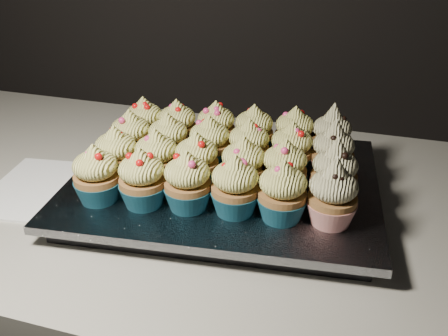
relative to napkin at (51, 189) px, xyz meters
name	(u,v)px	position (x,y,z in m)	size (l,w,h in m)	color
worktop	(198,199)	(0.21, 0.07, -0.02)	(2.44, 0.64, 0.04)	beige
napkin	(51,189)	(0.00, 0.00, 0.00)	(0.18, 0.18, 0.00)	white
baking_tray	(224,191)	(0.26, 0.06, 0.01)	(0.41, 0.31, 0.02)	black
foil_lining	(224,181)	(0.26, 0.06, 0.03)	(0.45, 0.35, 0.01)	silver
cupcake_0	(96,176)	(0.12, -0.05, 0.07)	(0.06, 0.06, 0.08)	#17566C
cupcake_1	(142,180)	(0.18, -0.04, 0.07)	(0.06, 0.06, 0.08)	#17566C
cupcake_2	(188,183)	(0.24, -0.03, 0.07)	(0.06, 0.06, 0.08)	#17566C
cupcake_3	(235,187)	(0.30, -0.03, 0.07)	(0.06, 0.06, 0.08)	#17566C
cupcake_4	(282,193)	(0.36, -0.02, 0.07)	(0.06, 0.06, 0.08)	#17566C
cupcake_5	(333,195)	(0.43, -0.01, 0.07)	(0.06, 0.06, 0.10)	red
cupcake_6	(116,155)	(0.11, 0.01, 0.07)	(0.06, 0.06, 0.08)	#17566C
cupcake_7	(157,158)	(0.17, 0.02, 0.07)	(0.06, 0.06, 0.08)	#17566C
cupcake_8	(197,162)	(0.23, 0.03, 0.07)	(0.06, 0.06, 0.08)	#17566C
cupcake_9	(243,166)	(0.30, 0.03, 0.07)	(0.06, 0.06, 0.08)	#17566C
cupcake_10	(284,169)	(0.35, 0.04, 0.07)	(0.06, 0.06, 0.08)	#17566C
cupcake_11	(334,174)	(0.42, 0.04, 0.07)	(0.06, 0.06, 0.10)	red
cupcake_12	(131,137)	(0.11, 0.08, 0.07)	(0.06, 0.06, 0.08)	#17566C
cupcake_13	(168,141)	(0.17, 0.08, 0.07)	(0.06, 0.06, 0.08)	#17566C
cupcake_14	(210,144)	(0.23, 0.09, 0.07)	(0.06, 0.06, 0.08)	#17566C
cupcake_15	(249,147)	(0.29, 0.09, 0.07)	(0.06, 0.06, 0.08)	#17566C
cupcake_16	(291,150)	(0.35, 0.10, 0.07)	(0.06, 0.06, 0.08)	#17566C
cupcake_17	(333,153)	(0.41, 0.11, 0.07)	(0.06, 0.06, 0.10)	red
cupcake_18	(145,123)	(0.10, 0.13, 0.07)	(0.06, 0.06, 0.08)	#17566C
cupcake_19	(177,126)	(0.16, 0.14, 0.07)	(0.06, 0.06, 0.08)	#17566C
cupcake_20	(216,128)	(0.22, 0.15, 0.07)	(0.06, 0.06, 0.08)	#17566C
cupcake_21	(254,132)	(0.28, 0.15, 0.07)	(0.06, 0.06, 0.08)	#17566C
cupcake_22	(294,134)	(0.35, 0.16, 0.07)	(0.06, 0.06, 0.08)	#17566C
cupcake_23	(331,136)	(0.40, 0.17, 0.07)	(0.06, 0.06, 0.10)	red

